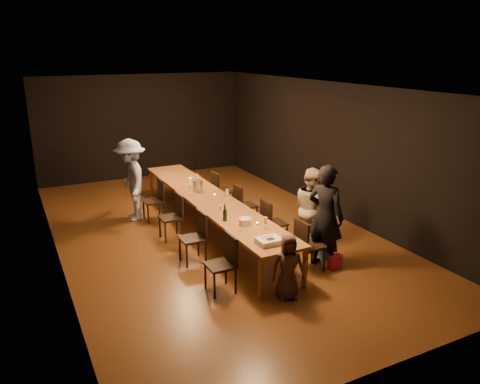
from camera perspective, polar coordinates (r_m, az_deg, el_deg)
name	(u,v)px	position (r m, az deg, el deg)	size (l,w,h in m)	color
ground	(210,232)	(9.92, -3.67, -4.83)	(10.00, 10.00, 0.00)	#452311
room_shell	(208,134)	(9.34, -3.91, 7.07)	(6.04, 10.04, 3.02)	black
table	(209,200)	(9.67, -3.74, -0.97)	(0.90, 6.00, 0.75)	olive
chair_right_0	(310,245)	(8.18, 8.54, -6.39)	(0.42, 0.42, 0.93)	black
chair_right_1	(274,223)	(9.11, 4.21, -3.74)	(0.42, 0.42, 0.93)	black
chair_right_2	(246,205)	(10.09, 0.72, -1.58)	(0.42, 0.42, 0.93)	black
chair_right_3	(223,190)	(11.12, -2.13, 0.20)	(0.42, 0.42, 0.93)	black
chair_left_0	(220,265)	(7.40, -2.44, -8.83)	(0.42, 0.42, 0.93)	black
chair_left_1	(192,238)	(8.42, -5.83, -5.59)	(0.42, 0.42, 0.93)	black
chair_left_2	(171,217)	(9.47, -8.45, -3.05)	(0.42, 0.42, 0.93)	black
chair_left_3	(153,200)	(10.56, -10.54, -1.01)	(0.42, 0.42, 0.93)	black
woman_birthday	(326,216)	(8.22, 10.39, -2.93)	(0.67, 0.44, 1.84)	black
woman_tan	(312,208)	(8.99, 8.74, -1.98)	(0.77, 0.60, 1.58)	#BFAC8F
man_blue	(131,180)	(10.60, -13.11, 1.42)	(1.18, 0.68, 1.83)	#93A9E4
child	(288,267)	(7.24, 5.87, -9.08)	(0.51, 0.33, 1.04)	#463227
gift_bag_red	(335,262)	(8.43, 11.50, -8.31)	(0.22, 0.12, 0.26)	#D01F5A
gift_bag_blue	(325,251)	(8.79, 10.35, -7.14)	(0.21, 0.14, 0.27)	#2864AD
birthday_cake	(269,241)	(7.43, 3.59, -5.97)	(0.38, 0.31, 0.09)	white
plate_stack	(245,222)	(8.15, 0.65, -3.64)	(0.22, 0.22, 0.12)	silver
champagne_bottle	(225,212)	(8.31, -1.85, -2.50)	(0.08, 0.08, 0.32)	black
ice_bucket	(198,185)	(10.12, -5.18, 0.80)	(0.21, 0.21, 0.23)	silver
wineglass_0	(242,226)	(7.85, 0.24, -4.15)	(0.06, 0.06, 0.21)	beige
wineglass_1	(265,223)	(7.99, 3.12, -3.80)	(0.06, 0.06, 0.21)	beige
wineglass_2	(221,211)	(8.56, -2.32, -2.32)	(0.06, 0.06, 0.21)	silver
wineglass_3	(227,194)	(9.53, -1.57, -0.27)	(0.06, 0.06, 0.21)	beige
wineglass_4	(191,189)	(9.95, -5.98, 0.39)	(0.06, 0.06, 0.21)	silver
wineglass_5	(197,178)	(10.75, -5.29, 1.69)	(0.06, 0.06, 0.21)	silver
tealight_near	(257,224)	(8.20, 2.13, -3.87)	(0.05, 0.05, 0.03)	#B2B7B2
tealight_mid	(215,195)	(9.78, -3.12, -0.37)	(0.05, 0.05, 0.03)	#B2B7B2
tealight_far	(190,179)	(11.03, -6.06, 1.59)	(0.05, 0.05, 0.03)	#B2B7B2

